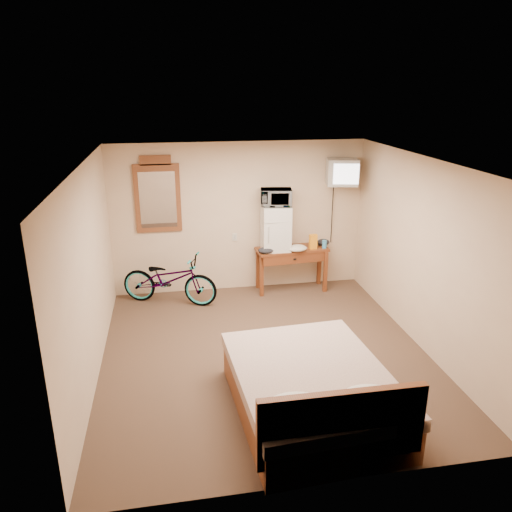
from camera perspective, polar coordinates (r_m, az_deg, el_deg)
name	(u,v)px	position (r m, az deg, el deg)	size (l,w,h in m)	color
room	(266,264)	(6.17, 1.09, -0.97)	(4.60, 4.64, 2.50)	#412F20
desk	(292,256)	(8.40, 4.15, -0.06)	(1.23, 0.56, 0.75)	brown
mini_fridge	(276,228)	(8.21, 2.27, 3.24)	(0.47, 0.46, 0.75)	silver
microwave	(276,197)	(8.09, 2.31, 6.71)	(0.49, 0.33, 0.27)	silver
snack_bag	(313,242)	(8.36, 6.54, 1.64)	(0.12, 0.07, 0.25)	orange
blue_cup	(324,244)	(8.44, 7.82, 1.35)	(0.08, 0.08, 0.13)	#3A8EC5
cloth_cream	(297,248)	(8.23, 4.68, 0.90)	(0.34, 0.26, 0.10)	silver
cloth_dark_a	(266,250)	(8.11, 1.15, 0.66)	(0.26, 0.20, 0.10)	black
cloth_dark_b	(323,242)	(8.60, 7.68, 1.58)	(0.22, 0.18, 0.10)	black
crt_television	(342,172)	(8.30, 9.78, 9.45)	(0.55, 0.62, 0.42)	black
wall_mirror	(158,196)	(8.13, -11.19, 6.79)	(0.72, 0.04, 1.23)	brown
bicycle	(169,279)	(8.09, -9.87, -2.62)	(0.55, 1.56, 0.82)	black
bed	(312,392)	(5.47, 6.46, -15.24)	(1.68, 2.15, 0.90)	brown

